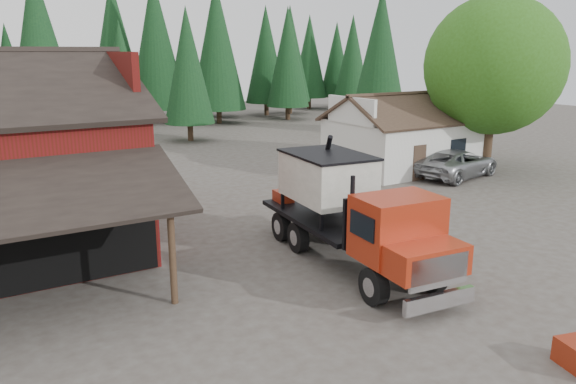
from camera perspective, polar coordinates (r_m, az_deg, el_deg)
ground at (r=17.64m, az=8.67°, el=-9.52°), size 120.00×120.00×0.00m
farmhouse at (r=34.94m, az=11.58°, el=5.06°), size 8.60×6.42×4.65m
deciduous_tree at (r=35.42m, az=20.21°, el=11.51°), size 8.00×8.00×10.20m
conifer_backdrop at (r=55.73m, az=-20.24°, el=6.07°), size 76.00×16.00×16.00m
near_pine_b at (r=45.40m, az=-10.16°, el=12.53°), size 3.96×3.96×10.40m
near_pine_c at (r=50.23m, az=9.36°, el=13.85°), size 4.84×4.84×12.40m
near_pine_d at (r=46.73m, az=-23.94°, el=13.45°), size 5.28×5.28×13.40m
feed_truck at (r=18.77m, az=6.36°, el=-1.73°), size 3.29×9.30×4.11m
silver_car at (r=33.40m, az=16.81°, el=2.81°), size 6.18×3.80×1.60m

